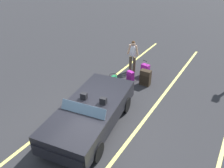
{
  "coord_description": "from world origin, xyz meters",
  "views": [
    {
      "loc": [
        4.81,
        3.83,
        5.35
      ],
      "look_at": [
        -1.78,
        -0.27,
        0.75
      ],
      "focal_mm": 35.82,
      "sensor_mm": 36.0,
      "label": 1
    }
  ],
  "objects_px": {
    "duffel_bag": "(113,78)",
    "traveler_person": "(133,55)",
    "suitcase_large_black": "(145,78)",
    "suitcase_medium_bright": "(145,70)",
    "convertible_car": "(88,116)",
    "suitcase_small_carryon": "(130,76)"
  },
  "relations": [
    {
      "from": "suitcase_medium_bright",
      "to": "traveler_person",
      "type": "distance_m",
      "value": 0.99
    },
    {
      "from": "suitcase_small_carryon",
      "to": "traveler_person",
      "type": "bearing_deg",
      "value": -140.16
    },
    {
      "from": "suitcase_large_black",
      "to": "duffel_bag",
      "type": "distance_m",
      "value": 1.52
    },
    {
      "from": "suitcase_large_black",
      "to": "suitcase_medium_bright",
      "type": "height_order",
      "value": "suitcase_medium_bright"
    },
    {
      "from": "convertible_car",
      "to": "suitcase_large_black",
      "type": "xyz_separation_m",
      "value": [
        -3.82,
        0.36,
        -0.22
      ]
    },
    {
      "from": "duffel_bag",
      "to": "traveler_person",
      "type": "bearing_deg",
      "value": 168.65
    },
    {
      "from": "convertible_car",
      "to": "suitcase_large_black",
      "type": "bearing_deg",
      "value": 165.27
    },
    {
      "from": "duffel_bag",
      "to": "traveler_person",
      "type": "height_order",
      "value": "traveler_person"
    },
    {
      "from": "suitcase_small_carryon",
      "to": "duffel_bag",
      "type": "xyz_separation_m",
      "value": [
        0.48,
        -0.66,
        -0.09
      ]
    },
    {
      "from": "traveler_person",
      "to": "convertible_car",
      "type": "bearing_deg",
      "value": 1.94
    },
    {
      "from": "convertible_car",
      "to": "traveler_person",
      "type": "bearing_deg",
      "value": 179.99
    },
    {
      "from": "suitcase_medium_bright",
      "to": "traveler_person",
      "type": "relative_size",
      "value": 0.52
    },
    {
      "from": "suitcase_large_black",
      "to": "suitcase_small_carryon",
      "type": "bearing_deg",
      "value": -87.54
    },
    {
      "from": "suitcase_large_black",
      "to": "convertible_car",
      "type": "bearing_deg",
      "value": -6.34
    },
    {
      "from": "convertible_car",
      "to": "suitcase_medium_bright",
      "type": "height_order",
      "value": "convertible_car"
    },
    {
      "from": "suitcase_medium_bright",
      "to": "traveler_person",
      "type": "bearing_deg",
      "value": 93.68
    },
    {
      "from": "traveler_person",
      "to": "suitcase_small_carryon",
      "type": "bearing_deg",
      "value": 15.13
    },
    {
      "from": "traveler_person",
      "to": "duffel_bag",
      "type": "bearing_deg",
      "value": -18.72
    },
    {
      "from": "convertible_car",
      "to": "suitcase_medium_bright",
      "type": "bearing_deg",
      "value": 170.72
    },
    {
      "from": "convertible_car",
      "to": "traveler_person",
      "type": "height_order",
      "value": "traveler_person"
    },
    {
      "from": "duffel_bag",
      "to": "traveler_person",
      "type": "xyz_separation_m",
      "value": [
        -1.4,
        0.28,
        0.77
      ]
    },
    {
      "from": "convertible_car",
      "to": "duffel_bag",
      "type": "bearing_deg",
      "value": -171.66
    }
  ]
}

